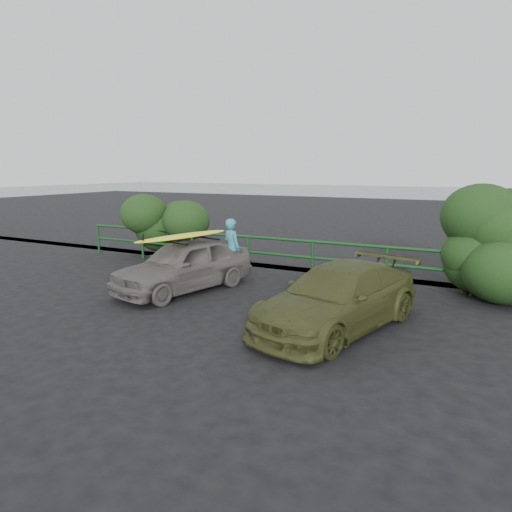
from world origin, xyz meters
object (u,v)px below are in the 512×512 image
(olive_vehicle, at_px, (338,298))
(sedan, at_px, (184,265))
(guardrail, at_px, (279,256))
(surfboard, at_px, (183,236))
(man, at_px, (232,249))

(olive_vehicle, bearing_deg, sedan, -176.71)
(guardrail, height_order, surfboard, surfboard)
(guardrail, relative_size, sedan, 3.77)
(sedan, bearing_deg, surfboard, 0.00)
(guardrail, height_order, sedan, sedan)
(guardrail, relative_size, olive_vehicle, 3.42)
(sedan, bearing_deg, guardrail, 77.82)
(guardrail, bearing_deg, olive_vehicle, -51.98)
(olive_vehicle, bearing_deg, guardrail, 143.66)
(sedan, relative_size, man, 2.25)
(man, bearing_deg, guardrail, -106.32)
(olive_vehicle, distance_m, man, 4.54)
(guardrail, xyz_separation_m, olive_vehicle, (2.83, -3.63, 0.07))
(guardrail, height_order, olive_vehicle, olive_vehicle)
(guardrail, distance_m, sedan, 3.03)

